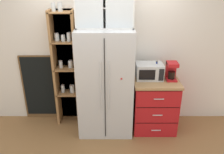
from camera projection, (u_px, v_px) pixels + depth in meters
name	position (u px, v px, depth m)	size (l,w,h in m)	color
ground_plane	(107.00, 127.00, 4.20)	(10.56, 10.56, 0.00)	olive
wall_back_cream	(106.00, 53.00, 4.06)	(4.87, 0.10, 2.55)	silver
refrigerator	(106.00, 82.00, 3.84)	(0.89, 0.73, 1.80)	silver
pantry_shelf_column	(67.00, 66.00, 4.03)	(0.45, 0.31, 2.16)	brown
counter_cabinet	(155.00, 104.00, 4.04)	(0.75, 0.68, 0.93)	red
microwave	(150.00, 71.00, 3.85)	(0.44, 0.33, 0.26)	silver
coffee_maker	(172.00, 71.00, 3.80)	(0.17, 0.20, 0.31)	red
mug_cream	(157.00, 77.00, 3.84)	(0.11, 0.08, 0.10)	silver
mug_charcoal	(157.00, 77.00, 3.82)	(0.12, 0.08, 0.09)	#2D2D33
bottle_cobalt	(157.00, 71.00, 3.86)	(0.07, 0.07, 0.30)	navy
bottle_amber	(156.00, 71.00, 3.89)	(0.06, 0.06, 0.26)	brown
upper_cabinet	(105.00, 7.00, 3.40)	(0.85, 0.32, 0.60)	silver
chalkboard_menu	(40.00, 88.00, 4.25)	(0.60, 0.04, 1.25)	brown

